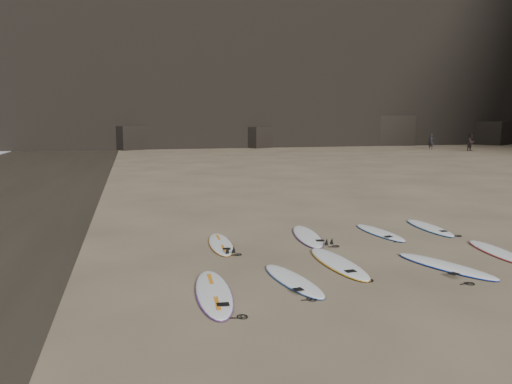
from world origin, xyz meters
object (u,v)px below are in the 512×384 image
(surfboard_2, at_px, (338,263))
(person_a, at_px, (431,142))
(surfboard_0, at_px, (214,292))
(surfboard_8, at_px, (429,227))
(surfboard_3, at_px, (446,266))
(surfboard_5, at_px, (221,244))
(surfboard_4, at_px, (498,252))
(surfboard_7, at_px, (380,232))
(surfboard_1, at_px, (293,280))
(surfboard_6, at_px, (307,236))
(person_b, at_px, (471,142))

(surfboard_2, relative_size, person_a, 1.68)
(surfboard_0, xyz_separation_m, surfboard_8, (7.46, 4.16, -0.01))
(surfboard_3, height_order, surfboard_5, surfboard_3)
(surfboard_3, xyz_separation_m, surfboard_8, (1.96, 3.68, -0.00))
(surfboard_4, bearing_deg, surfboard_7, 130.91)
(surfboard_4, bearing_deg, surfboard_1, -165.53)
(surfboard_4, height_order, surfboard_6, surfboard_6)
(person_a, bearing_deg, surfboard_2, -65.68)
(surfboard_8, xyz_separation_m, person_b, (24.73, 30.90, 0.81))
(person_b, bearing_deg, surfboard_7, -140.62)
(surfboard_2, xyz_separation_m, person_b, (29.01, 33.78, 0.80))
(person_a, bearing_deg, surfboard_3, -62.65)
(surfboard_0, distance_m, surfboard_2, 3.42)
(surfboard_0, bearing_deg, surfboard_3, 8.43)
(surfboard_1, distance_m, surfboard_4, 5.85)
(surfboard_0, bearing_deg, surfboard_6, 53.34)
(surfboard_2, xyz_separation_m, surfboard_5, (-2.39, 2.45, -0.01))
(surfboard_0, bearing_deg, surfboard_5, 81.56)
(surfboard_6, relative_size, person_b, 1.60)
(surfboard_3, distance_m, person_b, 43.69)
(surfboard_7, relative_size, surfboard_8, 0.95)
(surfboard_1, xyz_separation_m, surfboard_3, (3.75, 0.13, 0.00))
(surfboard_6, bearing_deg, surfboard_3, -51.25)
(surfboard_5, bearing_deg, surfboard_4, -17.39)
(surfboard_3, relative_size, surfboard_6, 0.95)
(surfboard_4, height_order, surfboard_8, surfboard_8)
(surfboard_4, bearing_deg, surfboard_2, -174.80)
(surfboard_1, bearing_deg, surfboard_3, -7.77)
(surfboard_1, bearing_deg, person_b, 39.06)
(surfboard_6, bearing_deg, surfboard_2, -86.61)
(surfboard_2, bearing_deg, person_a, 51.47)
(surfboard_8, bearing_deg, person_a, 58.74)
(surfboard_4, height_order, person_b, person_b)
(surfboard_1, relative_size, person_b, 1.42)
(surfboard_3, height_order, person_b, person_b)
(surfboard_8, bearing_deg, surfboard_0, -149.07)
(surfboard_2, distance_m, person_a, 45.32)
(surfboard_1, relative_size, surfboard_5, 0.99)
(surfboard_1, xyz_separation_m, surfboard_2, (1.42, 0.92, 0.01))
(surfboard_1, bearing_deg, surfboard_8, 24.03)
(surfboard_2, distance_m, surfboard_6, 2.74)
(surfboard_0, bearing_deg, person_b, 50.94)
(surfboard_0, distance_m, surfboard_8, 8.54)
(surfboard_1, xyz_separation_m, surfboard_6, (1.63, 3.65, 0.01))
(surfboard_2, height_order, surfboard_4, surfboard_2)
(surfboard_0, height_order, surfboard_4, surfboard_0)
(surfboard_2, xyz_separation_m, surfboard_7, (2.47, 2.65, -0.01))
(surfboard_5, height_order, surfboard_6, surfboard_6)
(person_a, bearing_deg, surfboard_8, -63.13)
(surfboard_6, bearing_deg, surfboard_8, 9.86)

